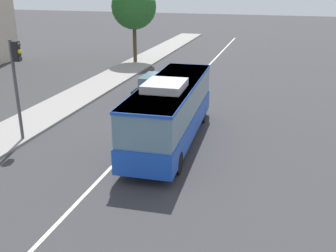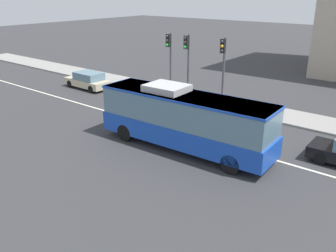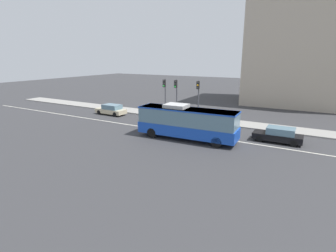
{
  "view_description": "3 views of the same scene",
  "coord_description": "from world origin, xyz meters",
  "px_view_note": "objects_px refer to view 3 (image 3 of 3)",
  "views": [
    {
      "loc": [
        -20.78,
        -6.89,
        7.86
      ],
      "look_at": [
        -2.13,
        -1.52,
        0.75
      ],
      "focal_mm": 42.75,
      "sensor_mm": 36.0,
      "label": 1
    },
    {
      "loc": [
        8.24,
        -16.55,
        8.27
      ],
      "look_at": [
        -3.89,
        -1.33,
        0.86
      ],
      "focal_mm": 38.32,
      "sensor_mm": 36.0,
      "label": 2
    },
    {
      "loc": [
        8.36,
        -24.58,
        7.99
      ],
      "look_at": [
        -4.84,
        -1.28,
        0.94
      ],
      "focal_mm": 28.12,
      "sensor_mm": 36.0,
      "label": 3
    }
  ],
  "objects_px": {
    "transit_bus": "(187,122)",
    "traffic_light_mid_block": "(198,94)",
    "sedan_beige": "(111,110)",
    "sedan_black": "(278,135)",
    "traffic_light_far_corner": "(165,92)",
    "traffic_light_near_corner": "(176,92)"
  },
  "relations": [
    {
      "from": "traffic_light_near_corner",
      "to": "traffic_light_mid_block",
      "type": "relative_size",
      "value": 1.0
    },
    {
      "from": "traffic_light_mid_block",
      "to": "sedan_beige",
      "type": "bearing_deg",
      "value": -83.61
    },
    {
      "from": "traffic_light_mid_block",
      "to": "sedan_black",
      "type": "bearing_deg",
      "value": 66.63
    },
    {
      "from": "traffic_light_near_corner",
      "to": "traffic_light_mid_block",
      "type": "xyz_separation_m",
      "value": [
        3.05,
        0.07,
        0.0
      ]
    },
    {
      "from": "sedan_black",
      "to": "traffic_light_near_corner",
      "type": "distance_m",
      "value": 13.91
    },
    {
      "from": "traffic_light_far_corner",
      "to": "sedan_black",
      "type": "bearing_deg",
      "value": 76.89
    },
    {
      "from": "transit_bus",
      "to": "traffic_light_mid_block",
      "type": "xyz_separation_m",
      "value": [
        -1.96,
        7.26,
        1.75
      ]
    },
    {
      "from": "transit_bus",
      "to": "traffic_light_near_corner",
      "type": "relative_size",
      "value": 1.94
    },
    {
      "from": "sedan_black",
      "to": "traffic_light_mid_block",
      "type": "xyz_separation_m",
      "value": [
        -10.07,
        3.74,
        2.84
      ]
    },
    {
      "from": "transit_bus",
      "to": "traffic_light_far_corner",
      "type": "xyz_separation_m",
      "value": [
        -6.7,
        7.17,
        1.75
      ]
    },
    {
      "from": "sedan_beige",
      "to": "traffic_light_far_corner",
      "type": "relative_size",
      "value": 0.87
    },
    {
      "from": "transit_bus",
      "to": "sedan_beige",
      "type": "height_order",
      "value": "transit_bus"
    },
    {
      "from": "traffic_light_near_corner",
      "to": "traffic_light_far_corner",
      "type": "relative_size",
      "value": 1.0
    },
    {
      "from": "sedan_beige",
      "to": "traffic_light_near_corner",
      "type": "xyz_separation_m",
      "value": [
        9.4,
        1.99,
        2.84
      ]
    },
    {
      "from": "sedan_beige",
      "to": "traffic_light_far_corner",
      "type": "height_order",
      "value": "traffic_light_far_corner"
    },
    {
      "from": "sedan_beige",
      "to": "sedan_black",
      "type": "height_order",
      "value": "same"
    },
    {
      "from": "traffic_light_mid_block",
      "to": "traffic_light_far_corner",
      "type": "distance_m",
      "value": 4.74
    },
    {
      "from": "transit_bus",
      "to": "sedan_beige",
      "type": "distance_m",
      "value": 15.35
    },
    {
      "from": "sedan_beige",
      "to": "sedan_black",
      "type": "distance_m",
      "value": 22.58
    },
    {
      "from": "transit_bus",
      "to": "traffic_light_far_corner",
      "type": "bearing_deg",
      "value": 130.7
    },
    {
      "from": "sedan_beige",
      "to": "sedan_black",
      "type": "xyz_separation_m",
      "value": [
        22.52,
        -1.68,
        0.0
      ]
    },
    {
      "from": "traffic_light_near_corner",
      "to": "transit_bus",
      "type": "bearing_deg",
      "value": 39.68
    }
  ]
}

